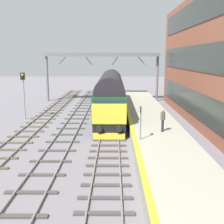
{
  "coord_description": "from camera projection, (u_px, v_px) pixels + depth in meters",
  "views": [
    {
      "loc": [
        0.41,
        -23.17,
        6.25
      ],
      "look_at": [
        0.2,
        0.15,
        1.71
      ],
      "focal_mm": 45.31,
      "sensor_mm": 36.0,
      "label": 1
    }
  ],
  "objects": [
    {
      "name": "ground_plane",
      "position": [
        110.0,
        132.0,
        23.94
      ],
      "size": [
        140.0,
        140.0,
        0.0
      ],
      "primitive_type": "plane",
      "color": "slate",
      "rests_on": "ground"
    },
    {
      "name": "track_main",
      "position": [
        110.0,
        131.0,
        23.93
      ],
      "size": [
        2.5,
        60.0,
        0.15
      ],
      "color": "slate",
      "rests_on": "ground"
    },
    {
      "name": "track_adjacent_west",
      "position": [
        69.0,
        131.0,
        23.96
      ],
      "size": [
        2.5,
        60.0,
        0.15
      ],
      "color": "gray",
      "rests_on": "ground"
    },
    {
      "name": "track_adjacent_far_west",
      "position": [
        29.0,
        131.0,
        23.99
      ],
      "size": [
        2.5,
        60.0,
        0.15
      ],
      "color": "slate",
      "rests_on": "ground"
    },
    {
      "name": "station_platform",
      "position": [
        152.0,
        126.0,
        23.81
      ],
      "size": [
        4.0,
        44.0,
        1.01
      ],
      "color": "#A3A18F",
      "rests_on": "ground"
    },
    {
      "name": "diesel_locomotive",
      "position": [
        111.0,
        94.0,
        29.65
      ],
      "size": [
        2.74,
        17.47,
        4.68
      ],
      "color": "black",
      "rests_on": "ground"
    },
    {
      "name": "signal_post_near",
      "position": [
        24.0,
        91.0,
        28.33
      ],
      "size": [
        0.44,
        0.22,
        4.74
      ],
      "color": "gray",
      "rests_on": "ground"
    },
    {
      "name": "platform_number_sign",
      "position": [
        141.0,
        118.0,
        18.03
      ],
      "size": [
        0.1,
        0.44,
        2.15
      ],
      "color": "slate",
      "rests_on": "station_platform"
    },
    {
      "name": "waiting_passenger",
      "position": [
        163.0,
        118.0,
        20.08
      ],
      "size": [
        0.45,
        0.47,
        1.64
      ],
      "rotation": [
        0.0,
        0.0,
        1.14
      ],
      "color": "#2D2642",
      "rests_on": "station_platform"
    },
    {
      "name": "overhead_footbridge",
      "position": [
        102.0,
        57.0,
        39.85
      ],
      "size": [
        16.17,
        2.0,
        6.84
      ],
      "color": "slate",
      "rests_on": "ground"
    }
  ]
}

